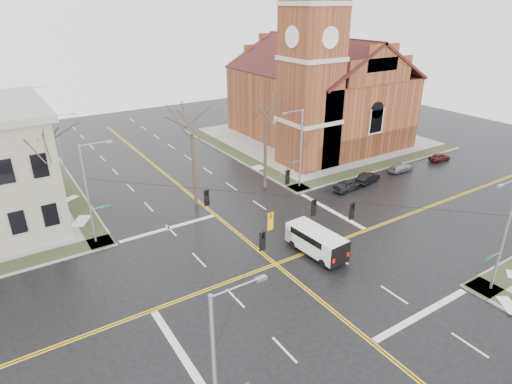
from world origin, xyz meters
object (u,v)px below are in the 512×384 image
tree_nw_far (43,150)px  tree_nw_near (192,129)px  streetlight_north_a (61,146)px  signal_pole_nw (89,192)px  signal_pole_se (504,233)px  parked_car_a (347,185)px  tree_ne (266,120)px  parked_car_b (368,178)px  parked_car_c (401,167)px  cargo_van (314,240)px  parked_car_d (440,157)px  church (317,85)px  signal_pole_ne (300,147)px  signal_pole_sw (218,372)px  streetlight_north_b (36,111)px

tree_nw_far → tree_nw_near: 13.37m
streetlight_north_a → tree_nw_far: tree_nw_far is taller
signal_pole_nw → signal_pole_se: same height
parked_car_a → tree_ne: 11.89m
parked_car_b → parked_car_c: parked_car_b is taller
cargo_van → parked_car_a: size_ratio=1.56×
parked_car_b → parked_car_d: (13.78, 0.11, -0.05)m
cargo_van → church: bearing=46.3°
parked_car_b → streetlight_north_a: bearing=44.7°
parked_car_d → parked_car_c: bearing=92.7°
signal_pole_ne → parked_car_b: 9.56m
signal_pole_se → parked_car_b: 21.64m
signal_pole_ne → signal_pole_sw: size_ratio=1.00×
church → cargo_van: (-20.99, -25.08, -7.17)m
church → parked_car_d: bearing=-63.6°
signal_pole_se → cargo_van: size_ratio=1.56×
streetlight_north_b → tree_ne: 39.48m
signal_pole_ne → parked_car_b: signal_pole_ne is taller
church → signal_pole_sw: church is taller
streetlight_north_a → streetlight_north_b: bearing=90.0°
streetlight_north_b → tree_ne: size_ratio=0.72×
signal_pole_sw → parked_car_a: signal_pole_sw is taller
signal_pole_se → parked_car_a: signal_pole_se is taller
signal_pole_ne → parked_car_b: size_ratio=2.48×
church → parked_car_b: 19.18m
parked_car_c → tree_nw_far: 40.46m
church → signal_pole_ne: church is taller
signal_pole_sw → tree_ne: bearing=52.2°
parked_car_d → parked_car_a: bearing=95.8°
tree_nw_far → tree_nw_near: tree_nw_far is taller
streetlight_north_a → parked_car_a: (26.09, -20.13, -3.84)m
parked_car_d → streetlight_north_b: bearing=52.0°
streetlight_north_a → tree_nw_near: size_ratio=0.70×
streetlight_north_a → tree_ne: (18.63, -14.62, 3.59)m
tree_nw_near → signal_pole_sw: bearing=-113.1°
signal_pole_sw → streetlight_north_b: size_ratio=1.12×
parked_car_c → tree_nw_near: tree_nw_near is taller
signal_pole_se → parked_car_c: size_ratio=2.47×
signal_pole_sw → parked_car_a: 33.32m
signal_pole_sw → parked_car_a: size_ratio=2.43×
cargo_van → parked_car_d: 30.42m
parked_car_c → parked_car_d: parked_car_d is taller
streetlight_north_b → parked_car_b: streetlight_north_b is taller
parked_car_b → tree_ne: size_ratio=0.33×
streetlight_north_a → parked_car_b: streetlight_north_a is taller
signal_pole_se → tree_nw_near: bearing=115.2°
streetlight_north_a → parked_car_d: 48.00m
signal_pole_se → streetlight_north_a: signal_pole_se is taller
parked_car_d → tree_ne: 26.57m
parked_car_c → signal_pole_ne: bearing=76.8°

